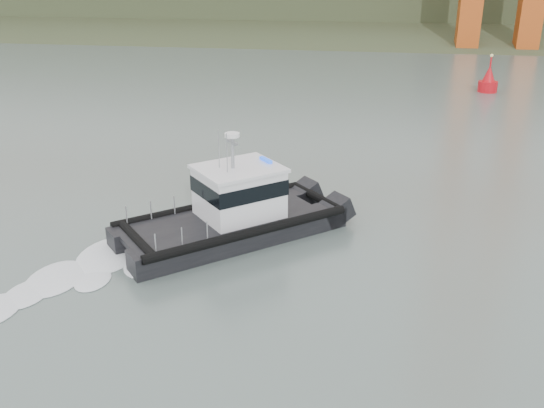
{
  "coord_description": "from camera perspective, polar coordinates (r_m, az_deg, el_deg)",
  "views": [
    {
      "loc": [
        5.55,
        -16.26,
        12.13
      ],
      "look_at": [
        1.56,
        7.33,
        2.4
      ],
      "focal_mm": 40.0,
      "sensor_mm": 36.0,
      "label": 1
    }
  ],
  "objects": [
    {
      "name": "patrol_boat",
      "position": [
        28.09,
        -3.66,
        -0.61
      ],
      "size": [
        10.53,
        9.93,
        5.16
      ],
      "rotation": [
        0.0,
        0.0,
        -0.85
      ],
      "color": "black",
      "rests_on": "ground"
    },
    {
      "name": "nav_buoy",
      "position": [
        63.65,
        19.69,
        10.81
      ],
      "size": [
        1.85,
        1.85,
        3.85
      ],
      "color": "red",
      "rests_on": "ground"
    },
    {
      "name": "ground",
      "position": [
        21.03,
        -7.76,
        -13.33
      ],
      "size": [
        400.0,
        400.0,
        0.0
      ],
      "primitive_type": "plane",
      "color": "#505F59",
      "rests_on": "ground"
    }
  ]
}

